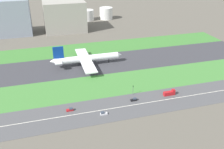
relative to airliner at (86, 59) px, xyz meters
The scene contains 17 objects.
ground_plane 22.86m from the airliner, ahead, with size 800.00×800.00×0.00m, color #5B564C.
runway 22.84m from the airliner, ahead, with size 280.00×46.00×0.10m, color #38383D.
grass_median_north 46.93m from the airliner, 61.79° to the left, with size 280.00×36.00×0.10m, color #3D7A33.
grass_median_south 46.93m from the airliner, 61.79° to the right, with size 280.00×36.00×0.10m, color #427F38.
highway 76.49m from the airliner, 73.24° to the right, with size 280.00×28.00×0.10m, color #4C4C4F.
highway_centerline 76.49m from the airliner, 73.24° to the right, with size 266.00×0.50×0.01m, color silver.
airliner is the anchor object (origin of this frame).
car_0 71.22m from the airliner, 73.23° to the right, with size 4.40×1.80×2.00m.
car_2 78.27m from the airliner, 92.69° to the right, with size 4.40×1.80×2.00m.
truck_0 83.00m from the airliner, 55.14° to the right, with size 8.40×2.50×4.00m.
car_1 72.07m from the airliner, 108.89° to the right, with size 4.40×1.80×2.00m.
traffic_light 64.15m from the airliner, 69.36° to the right, with size 0.36×0.50×7.20m.
terminal_building 133.58m from the airliner, 120.82° to the left, with size 45.08×29.64×42.31m, color gray.
hangar_building 114.77m from the airliner, 92.35° to the left, with size 50.43×38.44×37.21m, color #9E998E.
fuel_tank_west 159.03m from the airliner, 90.69° to the left, with size 22.25×22.25×16.63m, color silver.
fuel_tank_centre 162.44m from the airliner, 78.20° to the left, with size 17.52×17.52×15.13m, color silver.
fuel_tank_east 170.35m from the airliner, 68.98° to the left, with size 19.23×19.23×16.91m, color silver.
Camera 1 is at (-56.50, -204.08, 92.62)m, focal length 40.15 mm.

